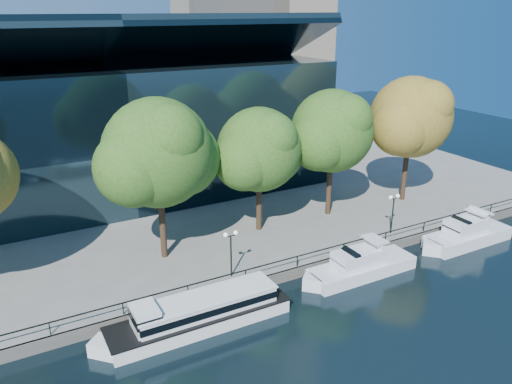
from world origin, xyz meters
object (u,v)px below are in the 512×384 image
tree_2 (160,155)px  tree_4 (334,133)px  tree_3 (261,151)px  tree_5 (412,119)px  lamp_2 (393,205)px  cruiser_near (358,266)px  lamp_1 (231,243)px  cruiser_far (465,234)px  tour_boat (196,313)px

tree_2 → tree_4: 18.78m
tree_2 → tree_3: size_ratio=1.16×
tree_5 → lamp_2: size_ratio=3.50×
cruiser_near → lamp_1: 11.43m
tree_3 → lamp_1: size_ratio=3.05×
tree_3 → tree_4: (8.50, -0.04, 0.83)m
tree_2 → tree_4: size_ratio=1.07×
tree_3 → lamp_2: (10.81, -7.04, -5.12)m
tree_2 → lamp_1: size_ratio=3.53×
tree_4 → lamp_2: bearing=-71.7°
tree_5 → lamp_1: size_ratio=3.50×
cruiser_far → lamp_2: size_ratio=2.64×
lamp_1 → lamp_2: size_ratio=1.00×
tour_boat → tree_4: (19.98, 10.87, 8.73)m
lamp_2 → tree_4: bearing=108.3°
cruiser_near → lamp_1: (-10.39, 3.71, 2.98)m
tree_2 → tree_4: bearing=3.2°
tree_5 → lamp_1: 26.96m
tour_boat → cruiser_near: bearing=0.6°
tree_2 → lamp_1: (3.54, -5.94, -6.44)m
tree_2 → lamp_2: bearing=-15.8°
cruiser_far → tree_5: size_ratio=0.75×
tour_boat → lamp_2: size_ratio=3.68×
cruiser_far → tree_5: 13.95m
tree_4 → tree_5: tree_5 is taller
tree_3 → tree_5: tree_5 is taller
cruiser_near → tree_4: 14.75m
cruiser_far → lamp_1: size_ratio=2.64×
tree_3 → lamp_1: 10.99m
cruiser_near → lamp_2: bearing=27.5°
tree_4 → lamp_2: tree_4 is taller
tree_5 → lamp_2: tree_5 is taller
tour_boat → lamp_2: (22.29, 3.87, 2.79)m
tour_boat → tree_4: size_ratio=1.11×
cruiser_near → tree_3: 13.96m
cruiser_near → tree_5: size_ratio=0.79×
tree_2 → tree_5: bearing=0.8°
lamp_1 → tree_3: bearing=46.4°
tour_boat → lamp_1: 6.75m
cruiser_near → tree_4: tree_4 is taller
tree_4 → tree_5: 10.22m
tree_2 → tree_3: tree_2 is taller
lamp_1 → lamp_2: (17.52, 0.00, 0.00)m
tour_boat → tree_2: (1.24, 9.81, 9.23)m
cruiser_far → tree_4: size_ratio=0.80×
tree_3 → tree_5: 18.74m
tree_5 → tour_boat: bearing=-161.3°
cruiser_far → lamp_2: bearing=147.6°
tree_2 → tree_5: 28.93m
tree_3 → cruiser_far: bearing=-32.8°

